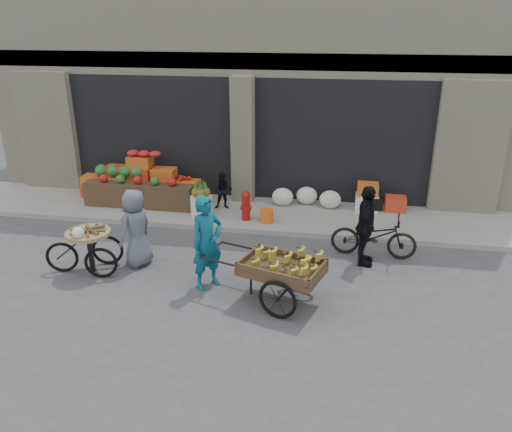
% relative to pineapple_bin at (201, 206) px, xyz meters
% --- Properties ---
extents(ground, '(80.00, 80.00, 0.00)m').
position_rel_pineapple_bin_xyz_m(ground, '(0.75, -3.60, -0.37)').
color(ground, '#424244').
rests_on(ground, ground).
extents(sidewalk, '(18.00, 2.20, 0.12)m').
position_rel_pineapple_bin_xyz_m(sidewalk, '(0.75, 0.50, -0.31)').
color(sidewalk, gray).
rests_on(sidewalk, ground).
extents(building, '(14.00, 6.45, 7.00)m').
position_rel_pineapple_bin_xyz_m(building, '(0.75, 4.43, 3.00)').
color(building, beige).
rests_on(building, ground).
extents(fruit_display, '(3.10, 1.12, 1.24)m').
position_rel_pineapple_bin_xyz_m(fruit_display, '(-1.73, 0.78, 0.30)').
color(fruit_display, red).
rests_on(fruit_display, sidewalk).
extents(pineapple_bin, '(0.52, 0.52, 0.50)m').
position_rel_pineapple_bin_xyz_m(pineapple_bin, '(0.00, 0.00, 0.00)').
color(pineapple_bin, silver).
rests_on(pineapple_bin, sidewalk).
extents(fire_hydrant, '(0.22, 0.22, 0.71)m').
position_rel_pineapple_bin_xyz_m(fire_hydrant, '(1.10, -0.05, 0.13)').
color(fire_hydrant, '#A5140F').
rests_on(fire_hydrant, sidewalk).
extents(orange_bucket, '(0.32, 0.32, 0.30)m').
position_rel_pineapple_bin_xyz_m(orange_bucket, '(1.60, -0.10, -0.10)').
color(orange_bucket, orange).
rests_on(orange_bucket, sidewalk).
extents(right_bay_goods, '(3.35, 0.60, 0.70)m').
position_rel_pineapple_bin_xyz_m(right_bay_goods, '(3.36, 1.10, 0.04)').
color(right_bay_goods, silver).
rests_on(right_bay_goods, sidewalk).
extents(seated_person, '(0.51, 0.43, 0.93)m').
position_rel_pineapple_bin_xyz_m(seated_person, '(0.40, 0.60, 0.21)').
color(seated_person, black).
rests_on(seated_person, sidewalk).
extents(banana_cart, '(2.45, 1.54, 0.96)m').
position_rel_pineapple_bin_xyz_m(banana_cart, '(2.33, -3.36, 0.33)').
color(banana_cart, brown).
rests_on(banana_cart, ground).
extents(vendor_woman, '(0.73, 0.75, 1.74)m').
position_rel_pineapple_bin_xyz_m(vendor_woman, '(0.99, -3.05, 0.50)').
color(vendor_woman, '#0E5571').
rests_on(vendor_woman, ground).
extents(tricycle_cart, '(1.46, 1.01, 0.95)m').
position_rel_pineapple_bin_xyz_m(tricycle_cart, '(-1.38, -2.89, 0.20)').
color(tricycle_cart, '#9E7F51').
rests_on(tricycle_cart, ground).
extents(vendor_grey, '(0.73, 0.89, 1.56)m').
position_rel_pineapple_bin_xyz_m(vendor_grey, '(-0.60, -2.45, 0.41)').
color(vendor_grey, slate).
rests_on(vendor_grey, ground).
extents(bicycle, '(1.75, 0.70, 0.90)m').
position_rel_pineapple_bin_xyz_m(bicycle, '(3.99, -1.26, 0.08)').
color(bicycle, black).
rests_on(bicycle, ground).
extents(cyclist, '(0.46, 0.98, 1.63)m').
position_rel_pineapple_bin_xyz_m(cyclist, '(3.79, -1.66, 0.44)').
color(cyclist, black).
rests_on(cyclist, ground).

